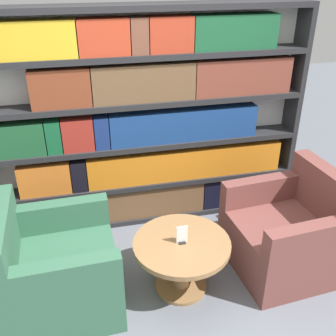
{
  "coord_description": "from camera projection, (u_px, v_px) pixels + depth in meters",
  "views": [
    {
      "loc": [
        -0.58,
        -1.97,
        2.36
      ],
      "look_at": [
        0.06,
        0.77,
        0.86
      ],
      "focal_mm": 42.0,
      "sensor_mm": 36.0,
      "label": 1
    }
  ],
  "objects": [
    {
      "name": "armchair_right",
      "position": [
        288.0,
        235.0,
        3.31
      ],
      "size": [
        0.9,
        0.9,
        0.86
      ],
      "rotation": [
        0.0,
        0.0,
        -1.49
      ],
      "color": "brown",
      "rests_on": "ground_plane"
    },
    {
      "name": "coffee_table",
      "position": [
        182.0,
        256.0,
        3.04
      ],
      "size": [
        0.75,
        0.75,
        0.46
      ],
      "color": "olive",
      "rests_on": "ground_plane"
    },
    {
      "name": "armchair_left",
      "position": [
        56.0,
        271.0,
        2.92
      ],
      "size": [
        0.86,
        0.86,
        0.86
      ],
      "rotation": [
        0.0,
        0.0,
        1.61
      ],
      "color": "#336047",
      "rests_on": "ground_plane"
    },
    {
      "name": "bookshelf",
      "position": [
        145.0,
        125.0,
        3.64
      ],
      "size": [
        2.98,
        0.3,
        2.04
      ],
      "color": "silver",
      "rests_on": "ground_plane"
    },
    {
      "name": "ground_plane",
      "position": [
        184.0,
        318.0,
        2.92
      ],
      "size": [
        14.0,
        14.0,
        0.0
      ],
      "primitive_type": "plane",
      "color": "slate"
    },
    {
      "name": "table_sign",
      "position": [
        182.0,
        236.0,
        2.95
      ],
      "size": [
        0.09,
        0.06,
        0.15
      ],
      "color": "black",
      "rests_on": "coffee_table"
    }
  ]
}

